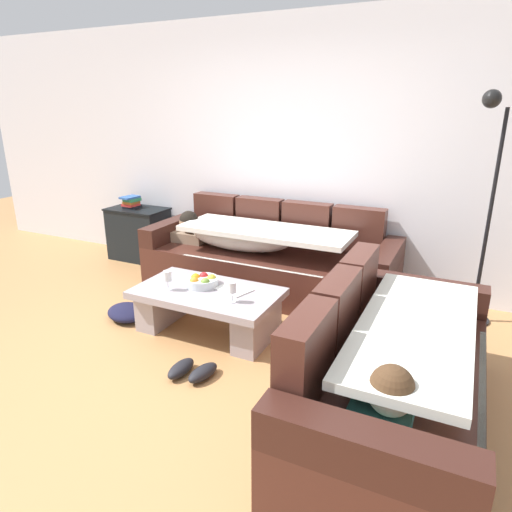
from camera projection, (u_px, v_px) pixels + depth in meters
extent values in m
plane|color=#B17C4A|center=(182.00, 367.00, 3.34)|extent=(14.00, 14.00, 0.00)
cube|color=white|center=(293.00, 154.00, 4.74)|extent=(9.00, 0.10, 2.70)
cube|color=#48241C|center=(268.00, 271.00, 4.65)|extent=(2.54, 0.92, 0.42)
cube|color=#48241C|center=(217.00, 214.00, 5.17)|extent=(0.51, 0.16, 0.46)
cube|color=#48241C|center=(260.00, 219.00, 4.94)|extent=(0.51, 0.16, 0.46)
cube|color=#48241C|center=(307.00, 224.00, 4.72)|extent=(0.51, 0.16, 0.46)
cube|color=#48241C|center=(359.00, 230.00, 4.49)|extent=(0.51, 0.16, 0.46)
cube|color=#3A1D16|center=(172.00, 229.00, 5.04)|extent=(0.18, 0.92, 0.20)
cube|color=#3A1D16|center=(387.00, 259.00, 4.06)|extent=(0.18, 0.92, 0.20)
cube|color=gray|center=(192.00, 236.00, 4.93)|extent=(0.36, 0.28, 0.11)
sphere|color=#936B4C|center=(189.00, 223.00, 4.85)|extent=(0.21, 0.21, 0.21)
sphere|color=black|center=(189.00, 220.00, 4.84)|extent=(0.20, 0.20, 0.20)
ellipsoid|color=silver|center=(240.00, 236.00, 4.61)|extent=(1.10, 0.44, 0.28)
cube|color=silver|center=(265.00, 231.00, 4.44)|extent=(1.70, 0.60, 0.05)
cube|color=silver|center=(249.00, 284.00, 4.27)|extent=(1.44, 0.04, 0.38)
cube|color=#48241C|center=(395.00, 394.00, 2.68)|extent=(0.92, 1.97, 0.42)
cube|color=#48241C|center=(306.00, 357.00, 2.24)|extent=(0.16, 0.51, 0.46)
cube|color=#48241C|center=(337.00, 314.00, 2.69)|extent=(0.16, 0.51, 0.46)
cube|color=#48241C|center=(358.00, 284.00, 3.15)|extent=(0.16, 0.51, 0.46)
cube|color=#3A1D16|center=(364.00, 450.00, 1.81)|extent=(0.92, 0.18, 0.20)
cube|color=#3A1D16|center=(420.00, 292.00, 3.34)|extent=(0.92, 0.18, 0.20)
cube|color=#2D6660|center=(379.00, 420.00, 2.05)|extent=(0.28, 0.36, 0.11)
sphere|color=beige|center=(391.00, 393.00, 1.99)|extent=(0.21, 0.21, 0.21)
sphere|color=#4C331E|center=(392.00, 387.00, 1.98)|extent=(0.20, 0.20, 0.20)
ellipsoid|color=silver|center=(410.00, 344.00, 2.54)|extent=(0.44, 1.05, 0.28)
cube|color=silver|center=(416.00, 328.00, 2.51)|extent=(0.60, 1.48, 0.05)
cube|color=silver|center=(477.00, 412.00, 2.49)|extent=(0.04, 1.26, 0.38)
cube|color=#A0979F|center=(207.00, 293.00, 3.75)|extent=(1.20, 0.68, 0.06)
cube|color=#A0979F|center=(164.00, 304.00, 4.00)|extent=(0.20, 0.54, 0.32)
cube|color=#A0979F|center=(257.00, 325.00, 3.62)|extent=(0.20, 0.54, 0.32)
cylinder|color=silver|center=(202.00, 282.00, 3.82)|extent=(0.28, 0.28, 0.07)
sphere|color=olive|center=(205.00, 283.00, 3.74)|extent=(0.08, 0.08, 0.08)
sphere|color=red|center=(204.00, 277.00, 3.87)|extent=(0.08, 0.08, 0.08)
sphere|color=gold|center=(212.00, 279.00, 3.82)|extent=(0.08, 0.08, 0.08)
sphere|color=orange|center=(194.00, 282.00, 3.76)|extent=(0.08, 0.08, 0.08)
sphere|color=orange|center=(196.00, 278.00, 3.84)|extent=(0.08, 0.08, 0.08)
cylinder|color=silver|center=(168.00, 289.00, 3.75)|extent=(0.06, 0.06, 0.01)
cylinder|color=silver|center=(168.00, 285.00, 3.73)|extent=(0.01, 0.01, 0.07)
cylinder|color=silver|center=(167.00, 276.00, 3.71)|extent=(0.07, 0.07, 0.08)
cylinder|color=silver|center=(232.00, 302.00, 3.52)|extent=(0.06, 0.06, 0.01)
cylinder|color=silver|center=(232.00, 297.00, 3.50)|extent=(0.01, 0.01, 0.07)
cylinder|color=silver|center=(232.00, 287.00, 3.48)|extent=(0.07, 0.07, 0.08)
cube|color=white|center=(234.00, 289.00, 3.75)|extent=(0.33, 0.28, 0.01)
cube|color=black|center=(139.00, 234.00, 5.60)|extent=(0.70, 0.42, 0.62)
cube|color=black|center=(137.00, 209.00, 5.50)|extent=(0.72, 0.44, 0.02)
cube|color=black|center=(132.00, 207.00, 5.53)|extent=(0.18, 0.20, 0.02)
cube|color=red|center=(131.00, 205.00, 5.52)|extent=(0.18, 0.18, 0.03)
cube|color=#B76623|center=(131.00, 202.00, 5.50)|extent=(0.15, 0.16, 0.03)
cube|color=#338C59|center=(132.00, 200.00, 5.49)|extent=(0.17, 0.18, 0.04)
cube|color=#2D569E|center=(130.00, 197.00, 5.48)|extent=(0.18, 0.23, 0.02)
cylinder|color=black|center=(472.00, 319.00, 4.06)|extent=(0.28, 0.28, 0.02)
cylinder|color=black|center=(489.00, 221.00, 3.77)|extent=(0.03, 0.03, 1.80)
sphere|color=black|center=(492.00, 99.00, 3.43)|extent=(0.14, 0.14, 0.14)
ellipsoid|color=black|center=(181.00, 369.00, 3.23)|extent=(0.13, 0.27, 0.09)
ellipsoid|color=black|center=(203.00, 373.00, 3.18)|extent=(0.17, 0.29, 0.09)
ellipsoid|color=#191933|center=(127.00, 312.00, 4.07)|extent=(0.50, 0.46, 0.12)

